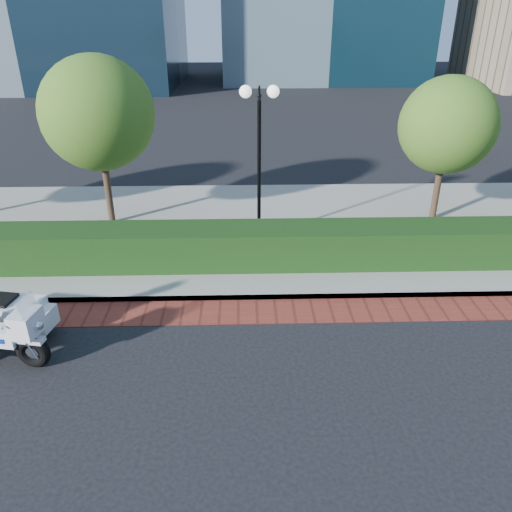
{
  "coord_description": "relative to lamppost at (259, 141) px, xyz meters",
  "views": [
    {
      "loc": [
        0.55,
        -7.92,
        6.07
      ],
      "look_at": [
        0.83,
        2.29,
        1.0
      ],
      "focal_mm": 35.0,
      "sensor_mm": 36.0,
      "label": 1
    }
  ],
  "objects": [
    {
      "name": "ground",
      "position": [
        -1.0,
        -5.2,
        -2.96
      ],
      "size": [
        120.0,
        120.0,
        0.0
      ],
      "primitive_type": "plane",
      "color": "black",
      "rests_on": "ground"
    },
    {
      "name": "tree_b",
      "position": [
        -4.5,
        1.3,
        0.48
      ],
      "size": [
        3.2,
        3.2,
        4.89
      ],
      "color": "#332319",
      "rests_on": "sidewalk"
    },
    {
      "name": "lamppost",
      "position": [
        0.0,
        0.0,
        0.0
      ],
      "size": [
        1.02,
        0.7,
        4.21
      ],
      "color": "black",
      "rests_on": "sidewalk"
    },
    {
      "name": "tree_c",
      "position": [
        5.5,
        1.3,
        0.09
      ],
      "size": [
        2.8,
        2.8,
        4.3
      ],
      "color": "#332319",
      "rests_on": "sidewalk"
    },
    {
      "name": "sidewalk",
      "position": [
        -1.0,
        0.8,
        -2.88
      ],
      "size": [
        60.0,
        8.0,
        0.15
      ],
      "primitive_type": "cube",
      "color": "gray",
      "rests_on": "ground"
    },
    {
      "name": "hedge_main",
      "position": [
        -1.0,
        -1.6,
        -2.31
      ],
      "size": [
        18.0,
        1.2,
        1.0
      ],
      "primitive_type": "cube",
      "color": "black",
      "rests_on": "sidewalk"
    },
    {
      "name": "brick_strip",
      "position": [
        -1.0,
        -3.7,
        -2.95
      ],
      "size": [
        60.0,
        1.0,
        0.01
      ],
      "primitive_type": "cube",
      "color": "maroon",
      "rests_on": "ground"
    }
  ]
}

